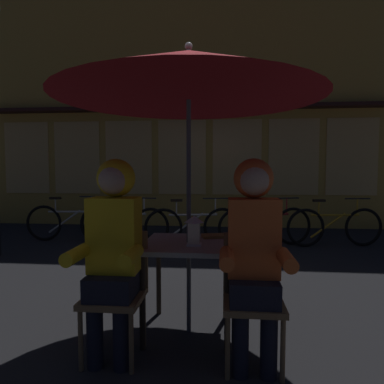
# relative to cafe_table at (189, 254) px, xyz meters

# --- Properties ---
(ground_plane) EXTENTS (60.00, 60.00, 0.00)m
(ground_plane) POSITION_rel_cafe_table_xyz_m (0.00, 0.00, -0.64)
(ground_plane) COLOR #232326
(cafe_table) EXTENTS (0.72, 0.72, 0.74)m
(cafe_table) POSITION_rel_cafe_table_xyz_m (0.00, 0.00, 0.00)
(cafe_table) COLOR #B2AD9E
(cafe_table) RESTS_ON ground_plane
(patio_umbrella) EXTENTS (2.10, 2.10, 2.31)m
(patio_umbrella) POSITION_rel_cafe_table_xyz_m (0.00, 0.00, 1.42)
(patio_umbrella) COLOR #4C4C51
(patio_umbrella) RESTS_ON ground_plane
(lantern) EXTENTS (0.11, 0.11, 0.23)m
(lantern) POSITION_rel_cafe_table_xyz_m (0.05, -0.11, 0.22)
(lantern) COLOR white
(lantern) RESTS_ON cafe_table
(chair_left) EXTENTS (0.40, 0.40, 0.87)m
(chair_left) POSITION_rel_cafe_table_xyz_m (-0.48, -0.37, -0.15)
(chair_left) COLOR olive
(chair_left) RESTS_ON ground_plane
(chair_right) EXTENTS (0.40, 0.40, 0.87)m
(chair_right) POSITION_rel_cafe_table_xyz_m (0.48, -0.37, -0.15)
(chair_right) COLOR olive
(chair_right) RESTS_ON ground_plane
(person_left_hooded) EXTENTS (0.45, 0.56, 1.40)m
(person_left_hooded) POSITION_rel_cafe_table_xyz_m (-0.48, -0.43, 0.21)
(person_left_hooded) COLOR black
(person_left_hooded) RESTS_ON ground_plane
(person_right_hooded) EXTENTS (0.45, 0.56, 1.40)m
(person_right_hooded) POSITION_rel_cafe_table_xyz_m (0.48, -0.43, 0.21)
(person_right_hooded) COLOR black
(person_right_hooded) RESTS_ON ground_plane
(shopfront_building) EXTENTS (10.00, 0.93, 6.20)m
(shopfront_building) POSITION_rel_cafe_table_xyz_m (-0.69, 5.39, 2.45)
(shopfront_building) COLOR gold
(shopfront_building) RESTS_ON ground_plane
(bicycle_nearest) EXTENTS (1.68, 0.17, 0.84)m
(bicycle_nearest) POSITION_rel_cafe_table_xyz_m (-2.54, 3.28, -0.29)
(bicycle_nearest) COLOR black
(bicycle_nearest) RESTS_ON ground_plane
(bicycle_second) EXTENTS (1.68, 0.22, 0.84)m
(bicycle_second) POSITION_rel_cafe_table_xyz_m (-1.50, 3.12, -0.29)
(bicycle_second) COLOR black
(bicycle_second) RESTS_ON ground_plane
(bicycle_third) EXTENTS (1.66, 0.34, 0.84)m
(bicycle_third) POSITION_rel_cafe_table_xyz_m (-0.25, 3.08, -0.29)
(bicycle_third) COLOR black
(bicycle_third) RESTS_ON ground_plane
(bicycle_fourth) EXTENTS (1.64, 0.46, 0.84)m
(bicycle_fourth) POSITION_rel_cafe_table_xyz_m (0.99, 3.22, -0.29)
(bicycle_fourth) COLOR black
(bicycle_fourth) RESTS_ON ground_plane
(bicycle_fifth) EXTENTS (1.67, 0.30, 0.84)m
(bicycle_fifth) POSITION_rel_cafe_table_xyz_m (2.17, 3.27, -0.29)
(bicycle_fifth) COLOR black
(bicycle_fifth) RESTS_ON ground_plane
(book) EXTENTS (0.23, 0.18, 0.02)m
(book) POSITION_rel_cafe_table_xyz_m (0.20, 0.21, 0.11)
(book) COLOR olive
(book) RESTS_ON cafe_table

